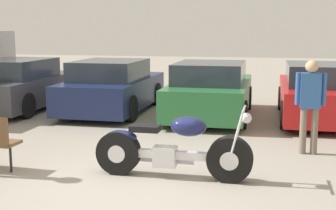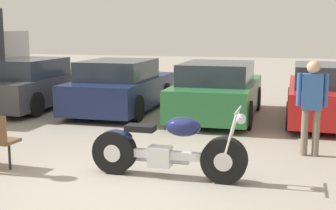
{
  "view_description": "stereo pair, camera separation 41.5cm",
  "coord_description": "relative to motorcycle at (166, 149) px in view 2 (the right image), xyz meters",
  "views": [
    {
      "loc": [
        1.88,
        -6.04,
        2.19
      ],
      "look_at": [
        0.16,
        1.95,
        0.85
      ],
      "focal_mm": 50.0,
      "sensor_mm": 36.0,
      "label": 1
    },
    {
      "loc": [
        2.28,
        -5.94,
        2.19
      ],
      "look_at": [
        0.16,
        1.95,
        0.85
      ],
      "focal_mm": 50.0,
      "sensor_mm": 36.0,
      "label": 2
    }
  ],
  "objects": [
    {
      "name": "parked_car_red",
      "position": [
        2.6,
        5.05,
        0.22
      ],
      "size": [
        1.9,
        4.09,
        1.38
      ],
      "color": "red",
      "rests_on": "ground_plane"
    },
    {
      "name": "parked_car_navy",
      "position": [
        -2.65,
        5.11,
        0.22
      ],
      "size": [
        1.9,
        4.09,
        1.38
      ],
      "color": "#19234C",
      "rests_on": "ground_plane"
    },
    {
      "name": "parked_car_green",
      "position": [
        -0.02,
        4.91,
        0.22
      ],
      "size": [
        1.9,
        4.09,
        1.38
      ],
      "color": "#286B38",
      "rests_on": "ground_plane"
    },
    {
      "name": "person_standing",
      "position": [
        2.09,
        1.81,
        0.55
      ],
      "size": [
        0.52,
        0.22,
        1.65
      ],
      "color": "#726656",
      "rests_on": "ground_plane"
    },
    {
      "name": "motorcycle",
      "position": [
        0.0,
        0.0,
        0.0
      ],
      "size": [
        2.35,
        0.62,
        1.08
      ],
      "color": "black",
      "rests_on": "ground_plane"
    },
    {
      "name": "ground_plane",
      "position": [
        -0.52,
        -0.51,
        -0.43
      ],
      "size": [
        60.0,
        60.0,
        0.0
      ],
      "primitive_type": "plane",
      "color": "gray"
    },
    {
      "name": "parked_car_dark_grey",
      "position": [
        -5.27,
        4.98,
        0.22
      ],
      "size": [
        1.9,
        4.09,
        1.38
      ],
      "color": "#3D3D42",
      "rests_on": "ground_plane"
    }
  ]
}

